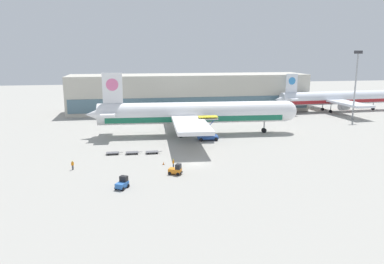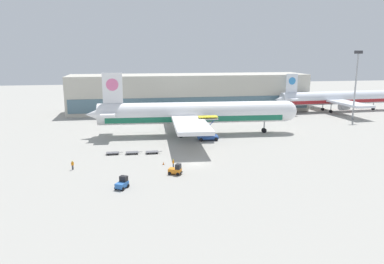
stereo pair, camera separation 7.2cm
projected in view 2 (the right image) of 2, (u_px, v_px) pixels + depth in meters
name	position (u px, v px, depth m)	size (l,w,h in m)	color
ground_plane	(195.00, 164.00, 76.17)	(400.00, 400.00, 0.00)	#9E9B93
terminal_building	(190.00, 93.00, 143.70)	(90.00, 18.20, 14.00)	#BCB7A8
light_mast	(356.00, 80.00, 123.86)	(2.80, 0.50, 22.79)	#9EA0A5
airplane_main	(192.00, 114.00, 102.17)	(58.10, 48.36, 17.00)	white
airplane_distant	(334.00, 98.00, 142.42)	(49.77, 41.44, 14.56)	silver
scissor_lift_loader	(208.00, 131.00, 96.43)	(5.35, 3.61, 6.21)	#284C99
baggage_tug_foreground	(122.00, 183.00, 62.43)	(2.53, 2.82, 2.00)	#2D66B7
baggage_tug_mid	(176.00, 170.00, 69.56)	(2.80, 2.43, 2.00)	orange
baggage_dolly_lead	(113.00, 153.00, 83.15)	(3.72, 1.59, 0.48)	#56565B
baggage_dolly_second	(132.00, 152.00, 83.47)	(3.72, 1.59, 0.48)	#56565B
baggage_dolly_third	(152.00, 152.00, 83.92)	(3.72, 1.59, 0.48)	#56565B
ground_crew_near	(72.00, 164.00, 72.26)	(0.45, 0.40, 1.82)	black
ground_crew_far	(173.00, 163.00, 73.74)	(0.37, 0.50, 1.67)	black
traffic_cone_near	(163.00, 163.00, 75.64)	(0.40, 0.40, 0.65)	black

